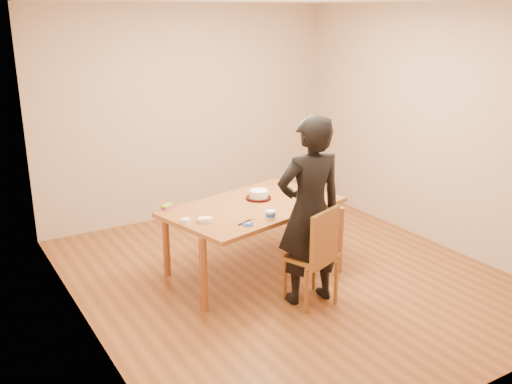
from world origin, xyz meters
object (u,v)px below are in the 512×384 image
dining_chair (311,257)px  person (309,211)px  cake_plate (258,198)px  dining_table (253,207)px  cake (258,194)px

dining_chair → person: size_ratio=0.22×
person → cake_plate: bearing=-81.7°
dining_chair → cake_plate: size_ratio=1.49×
dining_chair → person: 0.43m
cake_plate → person: bearing=-89.5°
dining_table → person: 0.76m
dining_table → person: bearing=-91.6°
dining_chair → person: (0.00, 0.05, 0.43)m
cake_plate → cake: cake is taller
dining_table → cake: bearing=30.5°
cake → cake_plate: bearing=0.0°
dining_table → cake: (0.14, 0.14, 0.07)m
dining_table → cake_plate: (0.14, 0.14, 0.03)m
cake_plate → dining_chair: bearing=-89.6°
person → dining_chair: bearing=97.8°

